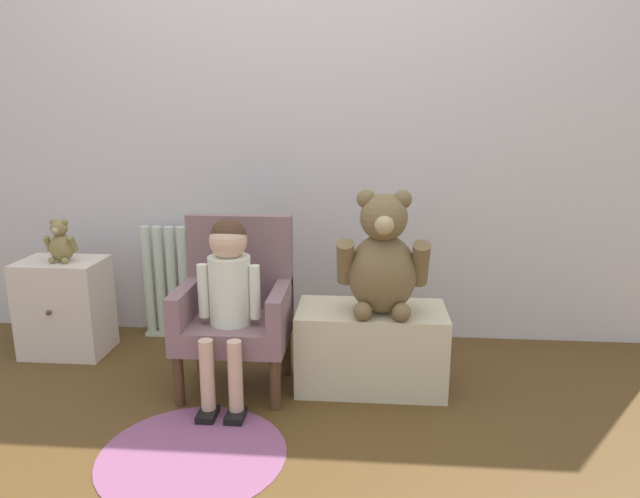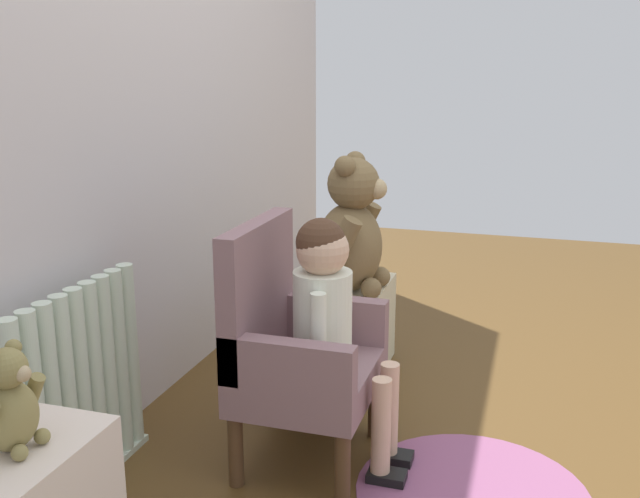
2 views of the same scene
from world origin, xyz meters
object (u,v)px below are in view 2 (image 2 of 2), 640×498
at_px(child_armchair, 294,347).
at_px(large_teddy_bear, 352,231).
at_px(radiator, 82,392).
at_px(child_figure, 331,307).
at_px(low_bench, 337,336).
at_px(floor_rug, 472,492).
at_px(small_teddy_bear, 10,404).

height_order(child_armchair, large_teddy_bear, large_teddy_bear).
relative_size(radiator, child_figure, 0.79).
bearing_deg(child_figure, large_teddy_bear, 9.39).
bearing_deg(low_bench, child_figure, -165.93).
relative_size(large_teddy_bear, floor_rug, 0.78).
xyz_separation_m(child_armchair, child_figure, (-0.00, -0.11, 0.13)).
height_order(child_figure, low_bench, child_figure).
bearing_deg(large_teddy_bear, floor_rug, -141.07).
relative_size(small_teddy_bear, floor_rug, 0.31).
height_order(low_bench, floor_rug, low_bench).
relative_size(child_armchair, child_figure, 0.97).
distance_m(low_bench, floor_rug, 0.85).
distance_m(radiator, large_teddy_bear, 1.11).
relative_size(radiator, child_armchair, 0.81).
relative_size(low_bench, small_teddy_bear, 3.04).
distance_m(radiator, floor_rug, 1.12).
xyz_separation_m(radiator, floor_rug, (0.29, -1.04, -0.29)).
xyz_separation_m(child_figure, small_teddy_bear, (-0.88, 0.35, 0.07)).
distance_m(child_figure, large_teddy_bear, 0.62).
height_order(large_teddy_bear, floor_rug, large_teddy_bear).
xyz_separation_m(low_bench, floor_rug, (-0.61, -0.57, -0.17)).
xyz_separation_m(radiator, child_figure, (0.33, -0.62, 0.20)).
xyz_separation_m(child_figure, low_bench, (0.57, 0.14, -0.32)).
distance_m(child_figure, floor_rug, 0.65).
bearing_deg(small_teddy_bear, large_teddy_bear, -9.64).
distance_m(radiator, child_armchair, 0.60).
height_order(radiator, low_bench, radiator).
bearing_deg(radiator, child_figure, -61.97).
distance_m(child_armchair, large_teddy_bear, 0.65).
relative_size(low_bench, large_teddy_bear, 1.23).
relative_size(radiator, small_teddy_bear, 2.86).
height_order(radiator, child_figure, child_figure).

